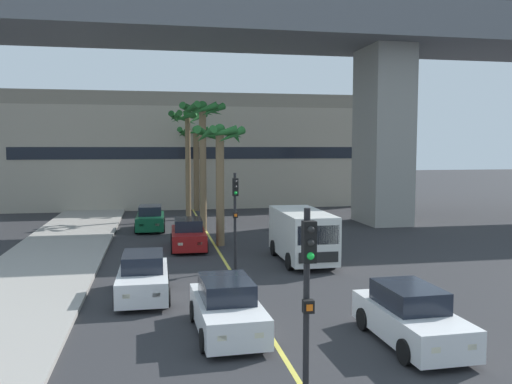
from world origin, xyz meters
TOP-DOWN VIEW (x-y plane):
  - sidewalk_left at (-8.00, 16.00)m, footprint 4.80×80.00m
  - lane_stripe_center at (0.00, 24.00)m, footprint 0.14×56.00m
  - bridge_overpass at (1.09, 32.20)m, footprint 73.90×8.00m
  - pier_building_backdrop at (0.00, 46.54)m, footprint 32.48×8.04m
  - car_queue_front at (-3.60, 16.44)m, footprint 1.86×4.11m
  - car_queue_second at (-1.18, 12.26)m, footprint 1.93×4.15m
  - car_queue_third at (-1.46, 25.20)m, footprint 1.92×4.14m
  - car_queue_fourth at (-3.45, 31.91)m, footprint 1.91×4.14m
  - car_queue_fifth at (3.60, 10.56)m, footprint 1.90×4.13m
  - delivery_van at (3.51, 21.05)m, footprint 2.18×5.26m
  - traffic_light_median_near at (-0.42, 6.77)m, footprint 0.24×0.37m
  - traffic_light_median_far at (0.24, 19.99)m, footprint 0.24×0.37m
  - palm_tree_near_median at (-0.73, 36.76)m, footprint 2.94×3.03m
  - palm_tree_mid_median at (0.29, 25.79)m, footprint 2.84×2.88m
  - palm_tree_far_median at (-0.14, 30.96)m, footprint 2.95×3.02m
  - palm_tree_farthest_median at (0.28, 41.85)m, footprint 3.32×3.43m

SIDE VIEW (x-z plane):
  - lane_stripe_center at x=0.00m, z-range 0.00..0.01m
  - sidewalk_left at x=-8.00m, z-range 0.00..0.15m
  - car_queue_front at x=-3.60m, z-range -0.06..1.50m
  - car_queue_second at x=-1.18m, z-range -0.06..1.50m
  - car_queue_third at x=-1.46m, z-range -0.06..1.50m
  - car_queue_fourth at x=-3.45m, z-range -0.06..1.50m
  - car_queue_fifth at x=3.60m, z-range -0.06..1.50m
  - delivery_van at x=3.51m, z-range 0.11..2.47m
  - traffic_light_median_near at x=-0.42m, z-range 0.61..4.81m
  - traffic_light_median_far at x=0.24m, z-range 0.61..4.81m
  - pier_building_backdrop at x=0.00m, z-range -0.06..9.85m
  - palm_tree_mid_median at x=0.29m, z-range 1.77..8.30m
  - palm_tree_farthest_median at x=0.28m, z-range 1.95..8.99m
  - palm_tree_far_median at x=-0.14m, z-range 2.23..10.40m
  - palm_tree_near_median at x=-0.73m, z-range 2.39..10.39m
  - bridge_overpass at x=1.09m, z-range 4.66..20.93m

